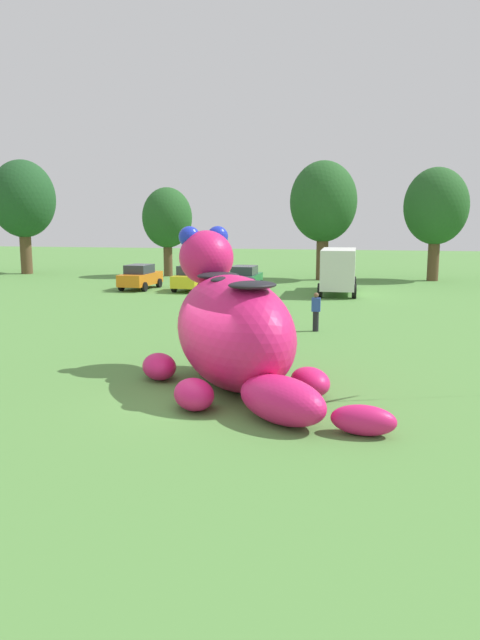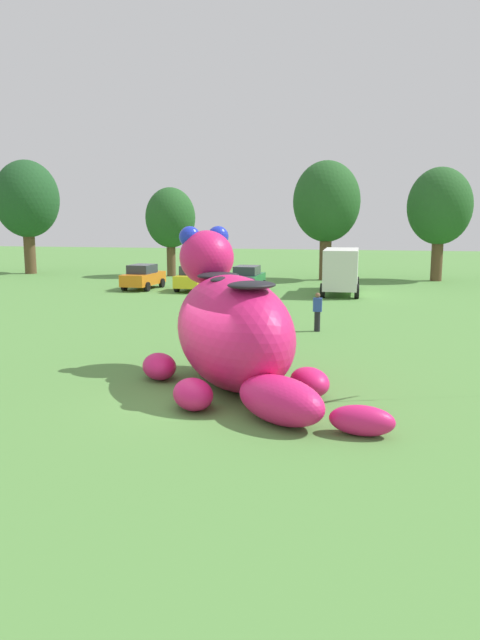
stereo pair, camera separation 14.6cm
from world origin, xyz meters
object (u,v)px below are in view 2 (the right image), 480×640
object	(u,v)px
car_orange	(143,277)
spectator_mid_field	(213,308)
giant_inflatable_creature	(234,330)
spectator_near_inflatable	(317,312)
car_yellow	(195,278)
car_green	(247,278)
box_truck	(341,269)

from	to	relation	value
car_orange	spectator_mid_field	world-z (taller)	car_orange
giant_inflatable_creature	spectator_near_inflatable	distance (m)	9.55
car_orange	car_yellow	xyz separation A→B (m)	(3.76, -0.03, 0.00)
car_orange	car_yellow	bearing A→B (deg)	-0.38
giant_inflatable_creature	spectator_near_inflatable	xyz separation A→B (m)	(1.69, 9.36, -0.85)
car_yellow	car_green	world-z (taller)	same
car_yellow	box_truck	bearing A→B (deg)	1.51
giant_inflatable_creature	car_green	size ratio (longest dim) A/B	1.87
car_orange	car_yellow	distance (m)	3.76
spectator_near_inflatable	car_yellow	bearing A→B (deg)	125.06
box_truck	giant_inflatable_creature	bearing A→B (deg)	-95.29
car_green	box_truck	distance (m)	6.33
box_truck	car_green	bearing A→B (deg)	179.33
spectator_mid_field	car_green	bearing A→B (deg)	94.63
giant_inflatable_creature	car_green	xyz separation A→B (m)	(-4.15, 23.15, -0.84)
car_green	spectator_mid_field	world-z (taller)	car_green
car_yellow	spectator_near_inflatable	distance (m)	16.44
car_orange	box_truck	size ratio (longest dim) A/B	0.66
car_green	box_truck	xyz separation A→B (m)	(6.29, -0.07, 0.74)
car_orange	car_green	world-z (taller)	same
car_yellow	spectator_mid_field	size ratio (longest dim) A/B	2.45
car_green	giant_inflatable_creature	bearing A→B (deg)	-79.84
car_green	car_yellow	bearing A→B (deg)	-174.70
giant_inflatable_creature	car_yellow	bearing A→B (deg)	108.76
car_orange	box_truck	bearing A→B (deg)	0.99
giant_inflatable_creature	box_truck	size ratio (longest dim) A/B	1.21
car_orange	spectator_near_inflatable	bearing A→B (deg)	-45.60
giant_inflatable_creature	car_orange	bearing A→B (deg)	116.75
spectator_mid_field	giant_inflatable_creature	bearing A→B (deg)	-72.26
car_yellow	car_green	bearing A→B (deg)	5.30
spectator_near_inflatable	spectator_mid_field	distance (m)	4.74
spectator_near_inflatable	box_truck	bearing A→B (deg)	88.14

